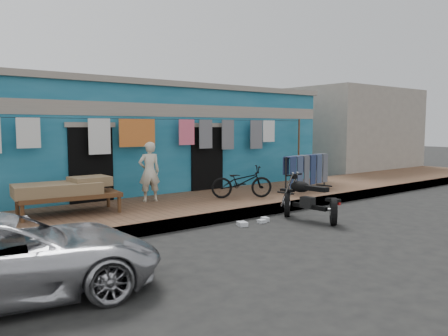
% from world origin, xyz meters
% --- Properties ---
extents(ground, '(80.00, 80.00, 0.00)m').
position_xyz_m(ground, '(0.00, 0.00, 0.00)').
color(ground, black).
rests_on(ground, ground).
extents(sidewalk, '(28.00, 3.00, 0.25)m').
position_xyz_m(sidewalk, '(0.00, 3.00, 0.12)').
color(sidewalk, brown).
rests_on(sidewalk, ground).
extents(curb, '(28.00, 0.10, 0.25)m').
position_xyz_m(curb, '(0.00, 1.55, 0.12)').
color(curb, gray).
rests_on(curb, ground).
extents(building, '(12.20, 5.20, 3.36)m').
position_xyz_m(building, '(-0.00, 6.99, 1.69)').
color(building, '#165E7E').
rests_on(building, ground).
extents(neighbor_right, '(6.00, 5.00, 3.80)m').
position_xyz_m(neighbor_right, '(11.00, 7.00, 1.90)').
color(neighbor_right, '#9E9384').
rests_on(neighbor_right, ground).
extents(clothesline, '(10.06, 0.06, 2.10)m').
position_xyz_m(clothesline, '(-0.24, 4.25, 1.82)').
color(clothesline, brown).
rests_on(clothesline, sidewalk).
extents(car, '(4.10, 2.42, 1.08)m').
position_xyz_m(car, '(-5.11, -0.22, 0.54)').
color(car, '#BBBBC0').
rests_on(car, ground).
extents(seated_person, '(0.59, 0.45, 1.48)m').
position_xyz_m(seated_person, '(-1.03, 3.68, 0.99)').
color(seated_person, beige).
rests_on(seated_person, sidewalk).
extents(bicycle, '(1.65, 1.26, 1.02)m').
position_xyz_m(bicycle, '(1.13, 2.70, 0.76)').
color(bicycle, black).
rests_on(bicycle, sidewalk).
extents(motorcycle, '(0.85, 1.68, 1.02)m').
position_xyz_m(motorcycle, '(1.27, 0.52, 0.51)').
color(motorcycle, black).
rests_on(motorcycle, ground).
extents(charpoy, '(2.39, 1.49, 0.73)m').
position_xyz_m(charpoy, '(-3.14, 3.33, 0.62)').
color(charpoy, brown).
rests_on(charpoy, sidewalk).
extents(jeans_rack, '(2.35, 1.14, 1.06)m').
position_xyz_m(jeans_rack, '(3.58, 2.65, 0.78)').
color(jeans_rack, black).
rests_on(jeans_rack, sidewalk).
extents(litter_a, '(0.18, 0.14, 0.08)m').
position_xyz_m(litter_a, '(0.25, 0.98, 0.04)').
color(litter_a, silver).
rests_on(litter_a, ground).
extents(litter_b, '(0.17, 0.20, 0.09)m').
position_xyz_m(litter_b, '(0.44, 1.07, 0.04)').
color(litter_b, silver).
rests_on(litter_b, ground).
extents(litter_c, '(0.23, 0.26, 0.09)m').
position_xyz_m(litter_c, '(-0.27, 1.02, 0.04)').
color(litter_c, silver).
rests_on(litter_c, ground).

